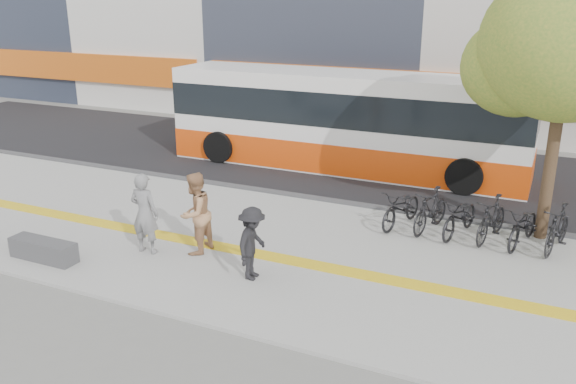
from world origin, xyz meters
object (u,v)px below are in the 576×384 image
at_px(street_tree, 567,47).
at_px(bus, 345,124).
at_px(seated_woman, 145,213).
at_px(pedestrian_tan, 195,213).
at_px(pedestrian_dark, 252,243).
at_px(bench, 44,250).

relative_size(street_tree, bus, 0.54).
xyz_separation_m(seated_woman, pedestrian_tan, (1.02, 0.46, 0.00)).
height_order(pedestrian_tan, pedestrian_dark, pedestrian_tan).
distance_m(street_tree, pedestrian_tan, 8.90).
bearing_deg(street_tree, bench, -148.38).
distance_m(bench, pedestrian_dark, 4.73).
bearing_deg(pedestrian_tan, pedestrian_dark, 74.78).
distance_m(street_tree, pedestrian_dark, 8.04).
bearing_deg(bus, seated_woman, -101.22).
xyz_separation_m(street_tree, seated_woman, (-7.98, -4.75, -3.51)).
height_order(seated_woman, pedestrian_tan, pedestrian_tan).
xyz_separation_m(street_tree, pedestrian_tan, (-6.96, -4.29, -3.51)).
bearing_deg(street_tree, seated_woman, -149.26).
relative_size(street_tree, pedestrian_dark, 4.13).
xyz_separation_m(bench, street_tree, (9.78, 6.02, 4.21)).
bearing_deg(seated_woman, bus, -103.76).
bearing_deg(pedestrian_dark, bus, 3.59).
xyz_separation_m(bench, pedestrian_tan, (2.82, 1.73, 0.70)).
distance_m(bus, pedestrian_tan, 8.01).
xyz_separation_m(pedestrian_tan, pedestrian_dark, (1.74, -0.61, -0.16)).
height_order(street_tree, pedestrian_dark, street_tree).
distance_m(street_tree, seated_woman, 9.93).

